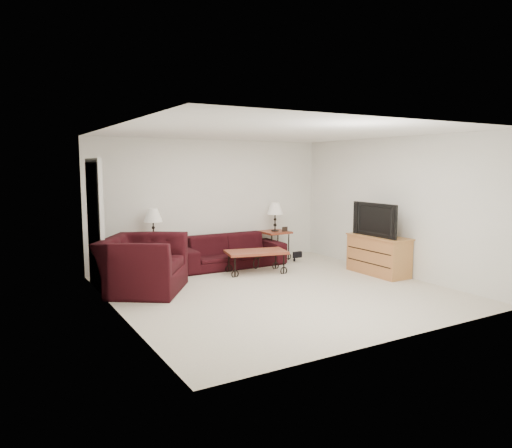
{
  "coord_description": "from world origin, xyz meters",
  "views": [
    {
      "loc": [
        -4.02,
        -6.23,
        1.99
      ],
      "look_at": [
        0.0,
        0.7,
        1.0
      ],
      "focal_mm": 33.34,
      "sensor_mm": 36.0,
      "label": 1
    }
  ],
  "objects_px": {
    "sofa": "(231,251)",
    "side_table_right": "(275,245)",
    "side_table_left": "(154,257)",
    "lamp_right": "(275,217)",
    "backpack": "(294,252)",
    "tv_stand": "(378,255)",
    "coffee_table": "(256,262)",
    "television": "(379,219)",
    "lamp_left": "(153,225)",
    "armchair": "(143,264)"
  },
  "relations": [
    {
      "from": "sofa",
      "to": "side_table_right",
      "type": "distance_m",
      "value": 1.17
    },
    {
      "from": "side_table_left",
      "to": "lamp_right",
      "type": "xyz_separation_m",
      "value": [
        2.65,
        0.0,
        0.61
      ]
    },
    {
      "from": "lamp_right",
      "to": "backpack",
      "type": "height_order",
      "value": "lamp_right"
    },
    {
      "from": "tv_stand",
      "to": "backpack",
      "type": "bearing_deg",
      "value": 111.52
    },
    {
      "from": "side_table_left",
      "to": "tv_stand",
      "type": "relative_size",
      "value": 0.51
    },
    {
      "from": "side_table_right",
      "to": "lamp_right",
      "type": "xyz_separation_m",
      "value": [
        0.0,
        0.0,
        0.6
      ]
    },
    {
      "from": "coffee_table",
      "to": "television",
      "type": "distance_m",
      "value": 2.37
    },
    {
      "from": "side_table_right",
      "to": "television",
      "type": "relative_size",
      "value": 0.57
    },
    {
      "from": "coffee_table",
      "to": "backpack",
      "type": "bearing_deg",
      "value": 22.49
    },
    {
      "from": "coffee_table",
      "to": "television",
      "type": "xyz_separation_m",
      "value": [
        1.87,
        -1.22,
        0.81
      ]
    },
    {
      "from": "coffee_table",
      "to": "tv_stand",
      "type": "bearing_deg",
      "value": -32.73
    },
    {
      "from": "side_table_right",
      "to": "lamp_left",
      "type": "relative_size",
      "value": 1.0
    },
    {
      "from": "backpack",
      "to": "side_table_left",
      "type": "bearing_deg",
      "value": -173.27
    },
    {
      "from": "sofa",
      "to": "armchair",
      "type": "xyz_separation_m",
      "value": [
        -2.06,
        -0.99,
        0.12
      ]
    },
    {
      "from": "lamp_right",
      "to": "tv_stand",
      "type": "bearing_deg",
      "value": -67.35
    },
    {
      "from": "sofa",
      "to": "backpack",
      "type": "distance_m",
      "value": 1.39
    },
    {
      "from": "side_table_left",
      "to": "coffee_table",
      "type": "height_order",
      "value": "side_table_left"
    },
    {
      "from": "lamp_right",
      "to": "coffee_table",
      "type": "height_order",
      "value": "lamp_right"
    },
    {
      "from": "side_table_right",
      "to": "lamp_right",
      "type": "relative_size",
      "value": 1.0
    },
    {
      "from": "lamp_right",
      "to": "tv_stand",
      "type": "xyz_separation_m",
      "value": [
        0.89,
        -2.14,
        -0.55
      ]
    },
    {
      "from": "lamp_right",
      "to": "coffee_table",
      "type": "distance_m",
      "value": 1.53
    },
    {
      "from": "side_table_right",
      "to": "lamp_left",
      "type": "xyz_separation_m",
      "value": [
        -2.65,
        0.0,
        0.6
      ]
    },
    {
      "from": "sofa",
      "to": "lamp_left",
      "type": "relative_size",
      "value": 3.56
    },
    {
      "from": "sofa",
      "to": "television",
      "type": "distance_m",
      "value": 2.9
    },
    {
      "from": "television",
      "to": "coffee_table",
      "type": "bearing_deg",
      "value": -123.0
    },
    {
      "from": "lamp_left",
      "to": "television",
      "type": "relative_size",
      "value": 0.57
    },
    {
      "from": "lamp_left",
      "to": "lamp_right",
      "type": "distance_m",
      "value": 2.65
    },
    {
      "from": "coffee_table",
      "to": "lamp_right",
      "type": "bearing_deg",
      "value": 42.7
    },
    {
      "from": "sofa",
      "to": "tv_stand",
      "type": "bearing_deg",
      "value": -43.76
    },
    {
      "from": "sofa",
      "to": "tv_stand",
      "type": "xyz_separation_m",
      "value": [
        2.05,
        -1.96,
        0.04
      ]
    },
    {
      "from": "armchair",
      "to": "sofa",
      "type": "bearing_deg",
      "value": -30.26
    },
    {
      "from": "sofa",
      "to": "lamp_right",
      "type": "bearing_deg",
      "value": 8.87
    },
    {
      "from": "side_table_left",
      "to": "lamp_right",
      "type": "height_order",
      "value": "lamp_right"
    },
    {
      "from": "lamp_left",
      "to": "coffee_table",
      "type": "xyz_separation_m",
      "value": [
        1.65,
        -0.92,
        -0.7
      ]
    },
    {
      "from": "sofa",
      "to": "lamp_left",
      "type": "distance_m",
      "value": 1.62
    },
    {
      "from": "television",
      "to": "lamp_left",
      "type": "bearing_deg",
      "value": -121.26
    },
    {
      "from": "side_table_left",
      "to": "side_table_right",
      "type": "height_order",
      "value": "side_table_right"
    },
    {
      "from": "lamp_right",
      "to": "backpack",
      "type": "relative_size",
      "value": 1.53
    },
    {
      "from": "lamp_left",
      "to": "tv_stand",
      "type": "xyz_separation_m",
      "value": [
        3.54,
        -2.14,
        -0.55
      ]
    },
    {
      "from": "armchair",
      "to": "backpack",
      "type": "xyz_separation_m",
      "value": [
        3.43,
        0.75,
        -0.24
      ]
    },
    {
      "from": "sofa",
      "to": "lamp_left",
      "type": "xyz_separation_m",
      "value": [
        -1.5,
        0.18,
        0.59
      ]
    },
    {
      "from": "sofa",
      "to": "side_table_right",
      "type": "bearing_deg",
      "value": 8.87
    },
    {
      "from": "sofa",
      "to": "lamp_right",
      "type": "height_order",
      "value": "lamp_right"
    },
    {
      "from": "sofa",
      "to": "side_table_right",
      "type": "height_order",
      "value": "sofa"
    },
    {
      "from": "side_table_right",
      "to": "backpack",
      "type": "distance_m",
      "value": 0.48
    },
    {
      "from": "armchair",
      "to": "television",
      "type": "height_order",
      "value": "television"
    },
    {
      "from": "sofa",
      "to": "television",
      "type": "xyz_separation_m",
      "value": [
        2.03,
        -1.96,
        0.7
      ]
    },
    {
      "from": "television",
      "to": "backpack",
      "type": "xyz_separation_m",
      "value": [
        -0.66,
        1.72,
        -0.82
      ]
    },
    {
      "from": "lamp_right",
      "to": "tv_stand",
      "type": "height_order",
      "value": "lamp_right"
    },
    {
      "from": "lamp_right",
      "to": "armchair",
      "type": "distance_m",
      "value": 3.45
    }
  ]
}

